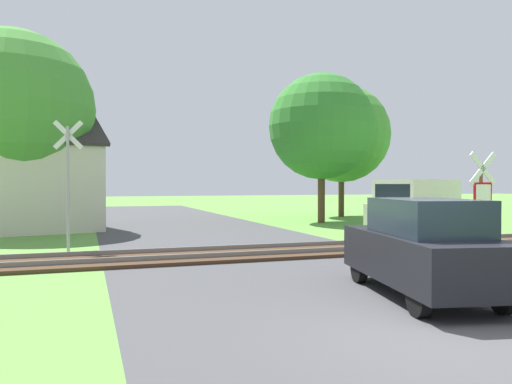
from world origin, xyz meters
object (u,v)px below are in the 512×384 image
object	(u,v)px
house	(15,184)
tree_right	(322,127)
stop_sign_near	(482,199)
parked_car	(423,248)
crossing_sign_far	(68,177)
mail_truck	(416,203)
tree_left	(14,108)
tree_far	(341,134)

from	to	relation	value
house	tree_right	world-z (taller)	tree_right
stop_sign_near	parked_car	bearing A→B (deg)	32.91
crossing_sign_far	parked_car	size ratio (longest dim) A/B	0.93
crossing_sign_far	mail_truck	size ratio (longest dim) A/B	0.75
crossing_sign_far	tree_left	bearing A→B (deg)	119.63
stop_sign_near	tree_right	size ratio (longest dim) A/B	0.36
parked_car	tree_left	bearing A→B (deg)	129.60
house	tree_far	xyz separation A→B (m)	(18.10, 3.52, 3.11)
tree_right	crossing_sign_far	bearing A→B (deg)	-146.29
tree_far	mail_truck	size ratio (longest dim) A/B	1.57
stop_sign_near	mail_truck	xyz separation A→B (m)	(3.77, 7.77, -0.42)
stop_sign_near	house	xyz separation A→B (m)	(-12.72, 13.91, 0.40)
mail_truck	tree_far	bearing A→B (deg)	-33.80
tree_right	tree_left	world-z (taller)	tree_left
house	tree_left	world-z (taller)	tree_left
mail_truck	parked_car	size ratio (longest dim) A/B	1.23
stop_sign_near	tree_right	world-z (taller)	tree_right
house	tree_right	bearing A→B (deg)	-15.66
crossing_sign_far	tree_far	world-z (taller)	tree_far
stop_sign_near	tree_far	bearing A→B (deg)	-109.61
tree_right	tree_left	distance (m)	14.79
stop_sign_near	crossing_sign_far	size ratio (longest dim) A/B	0.73
tree_far	parked_car	xyz separation A→B (m)	(-9.35, -20.24, -4.28)
house	mail_truck	size ratio (longest dim) A/B	1.52
mail_truck	stop_sign_near	bearing A→B (deg)	129.81
stop_sign_near	tree_right	xyz separation A→B (m)	(2.14, 13.65, 3.45)
tree_far	mail_truck	xyz separation A→B (m)	(-1.61, -9.65, -3.93)
parked_car	house	bearing A→B (deg)	128.89
tree_left	parked_car	distance (m)	18.81
tree_left	parked_car	bearing A→B (deg)	-61.67
tree_left	parked_car	size ratio (longest dim) A/B	2.04
crossing_sign_far	tree_left	world-z (taller)	tree_left
crossing_sign_far	tree_right	bearing A→B (deg)	46.39
stop_sign_near	house	bearing A→B (deg)	-50.01
tree_left	mail_truck	world-z (taller)	tree_left
tree_left	mail_truck	xyz separation A→B (m)	(16.41, -5.50, -4.07)
tree_right	tree_far	bearing A→B (deg)	49.32
mail_truck	parked_car	bearing A→B (deg)	119.52
mail_truck	tree_left	bearing A→B (deg)	47.13
stop_sign_near	tree_left	world-z (taller)	tree_left
house	parked_car	distance (m)	18.91
crossing_sign_far	parked_car	bearing A→B (deg)	-39.94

